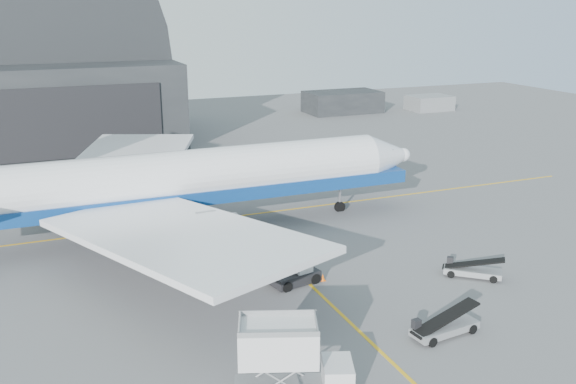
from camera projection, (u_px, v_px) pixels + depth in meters
name	position (u px, v px, depth m)	size (l,w,h in m)	color
ground	(326.00, 299.00, 45.42)	(200.00, 200.00, 0.00)	#565659
taxi_lines	(264.00, 240.00, 56.65)	(80.00, 42.12, 0.02)	gold
distant_bldg_a	(342.00, 112.00, 123.14)	(14.00, 8.00, 4.00)	black
distant_bldg_b	(429.00, 110.00, 125.79)	(8.00, 6.00, 2.80)	gray
airliner	(170.00, 181.00, 57.08)	(49.96, 48.45, 17.53)	white
catering_truck	(289.00, 362.00, 33.43)	(6.65, 4.32, 4.29)	gray
pushback_tug	(295.00, 275.00, 47.94)	(3.95, 2.76, 1.68)	black
belt_loader_a	(444.00, 327.00, 40.38)	(4.95, 2.18, 1.86)	gray
belt_loader_b	(472.00, 270.00, 49.04)	(4.20, 3.85, 1.73)	gray
traffic_cone	(323.00, 277.00, 48.42)	(0.39, 0.39, 0.56)	#FF5E08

